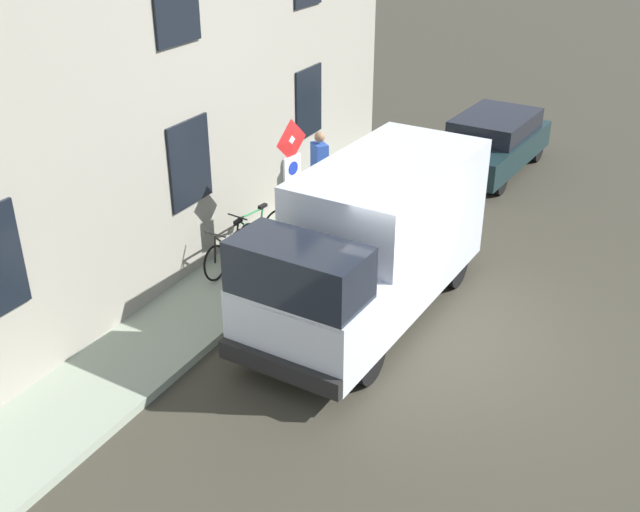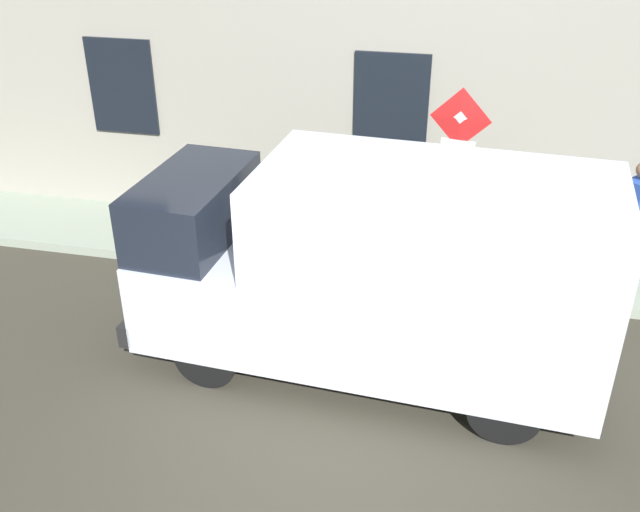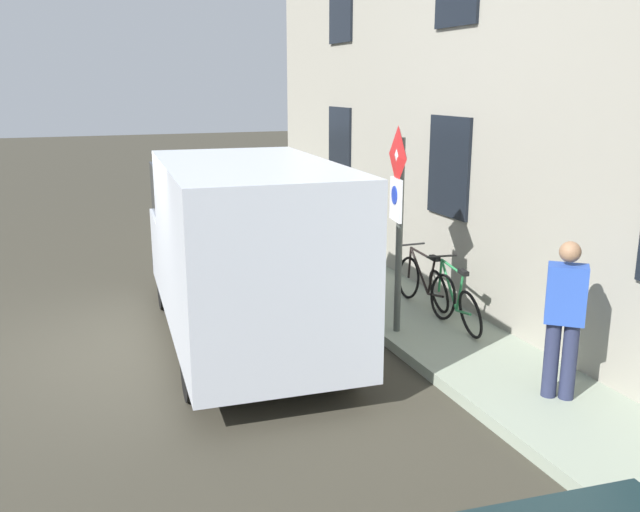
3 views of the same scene
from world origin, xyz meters
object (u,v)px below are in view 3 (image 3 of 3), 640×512
bicycle_green (454,299)px  pedestrian (564,315)px  sign_post_stacked (397,202)px  delivery_van (242,246)px  bicycle_black (425,284)px

bicycle_green → pedestrian: 2.43m
sign_post_stacked → delivery_van: bearing=159.5°
delivery_van → bicycle_green: size_ratio=3.17×
delivery_van → bicycle_green: (2.79, -0.80, -0.82)m
sign_post_stacked → bicycle_green: (0.88, -0.08, -1.41)m
delivery_van → bicycle_green: bearing=-102.5°
bicycle_black → pedestrian: 3.22m
sign_post_stacked → bicycle_black: bearing=39.5°
delivery_van → sign_post_stacked: bearing=-107.1°
bicycle_green → bicycle_black: (-0.00, 0.81, 0.00)m
delivery_van → bicycle_green: 3.02m
sign_post_stacked → bicycle_green: sign_post_stacked is taller
bicycle_black → bicycle_green: bearing=-179.4°
delivery_van → pedestrian: bearing=-136.7°
delivery_van → bicycle_black: delivery_van is taller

